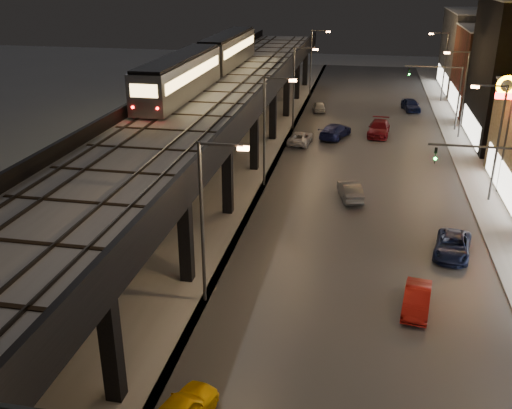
{
  "coord_description": "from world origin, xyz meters",
  "views": [
    {
      "loc": [
        7.09,
        -12.58,
        16.8
      ],
      "look_at": [
        1.71,
        15.15,
        5.0
      ],
      "focal_mm": 40.0,
      "sensor_mm": 36.0,
      "label": 1
    }
  ],
  "objects_px": {
    "car_near_white": "(350,191)",
    "car_onc_white": "(379,129)",
    "car_onc_red": "(411,105)",
    "car_mid_dark": "(335,131)",
    "subway_train": "(208,61)",
    "car_onc_silver": "(417,301)",
    "car_mid_silver": "(300,138)",
    "car_far_white": "(319,107)",
    "car_onc_dark": "(452,247)"
  },
  "relations": [
    {
      "from": "car_near_white",
      "to": "car_onc_white",
      "type": "xyz_separation_m",
      "value": [
        2.28,
        18.94,
        0.09
      ]
    },
    {
      "from": "car_onc_white",
      "to": "car_onc_red",
      "type": "distance_m",
      "value": 13.05
    },
    {
      "from": "car_near_white",
      "to": "car_mid_dark",
      "type": "relative_size",
      "value": 0.8
    },
    {
      "from": "car_near_white",
      "to": "car_onc_white",
      "type": "relative_size",
      "value": 0.78
    },
    {
      "from": "subway_train",
      "to": "car_onc_red",
      "type": "height_order",
      "value": "subway_train"
    },
    {
      "from": "car_near_white",
      "to": "car_onc_silver",
      "type": "height_order",
      "value": "car_near_white"
    },
    {
      "from": "car_near_white",
      "to": "car_mid_silver",
      "type": "height_order",
      "value": "car_near_white"
    },
    {
      "from": "car_mid_dark",
      "to": "car_mid_silver",
      "type": "bearing_deg",
      "value": 58.92
    },
    {
      "from": "car_mid_silver",
      "to": "car_mid_dark",
      "type": "height_order",
      "value": "car_mid_dark"
    },
    {
      "from": "subway_train",
      "to": "car_near_white",
      "type": "xyz_separation_m",
      "value": [
        14.91,
        -13.31,
        -7.6
      ]
    },
    {
      "from": "car_onc_white",
      "to": "car_near_white",
      "type": "bearing_deg",
      "value": -92.26
    },
    {
      "from": "car_far_white",
      "to": "car_onc_white",
      "type": "xyz_separation_m",
      "value": [
        7.28,
        -9.86,
        0.15
      ]
    },
    {
      "from": "subway_train",
      "to": "car_onc_dark",
      "type": "height_order",
      "value": "subway_train"
    },
    {
      "from": "car_mid_silver",
      "to": "car_mid_dark",
      "type": "distance_m",
      "value": 4.43
    },
    {
      "from": "car_mid_silver",
      "to": "car_onc_dark",
      "type": "relative_size",
      "value": 0.99
    },
    {
      "from": "car_mid_silver",
      "to": "car_onc_red",
      "type": "bearing_deg",
      "value": -120.06
    },
    {
      "from": "subway_train",
      "to": "car_mid_silver",
      "type": "height_order",
      "value": "subway_train"
    },
    {
      "from": "subway_train",
      "to": "car_onc_white",
      "type": "height_order",
      "value": "subway_train"
    },
    {
      "from": "car_onc_dark",
      "to": "car_far_white",
      "type": "bearing_deg",
      "value": 118.14
    },
    {
      "from": "subway_train",
      "to": "car_onc_dark",
      "type": "distance_m",
      "value": 31.49
    },
    {
      "from": "subway_train",
      "to": "car_near_white",
      "type": "height_order",
      "value": "subway_train"
    },
    {
      "from": "subway_train",
      "to": "car_mid_dark",
      "type": "bearing_deg",
      "value": 16.72
    },
    {
      "from": "subway_train",
      "to": "car_onc_silver",
      "type": "distance_m",
      "value": 35.07
    },
    {
      "from": "car_onc_red",
      "to": "car_near_white",
      "type": "bearing_deg",
      "value": -112.88
    },
    {
      "from": "car_far_white",
      "to": "car_onc_silver",
      "type": "height_order",
      "value": "car_onc_silver"
    },
    {
      "from": "car_onc_red",
      "to": "car_mid_silver",
      "type": "bearing_deg",
      "value": -136.25
    },
    {
      "from": "car_mid_dark",
      "to": "car_onc_white",
      "type": "distance_m",
      "value": 4.88
    },
    {
      "from": "car_near_white",
      "to": "car_onc_dark",
      "type": "relative_size",
      "value": 0.91
    },
    {
      "from": "car_mid_dark",
      "to": "car_onc_white",
      "type": "relative_size",
      "value": 0.98
    },
    {
      "from": "car_onc_dark",
      "to": "car_onc_white",
      "type": "height_order",
      "value": "car_onc_white"
    },
    {
      "from": "subway_train",
      "to": "car_near_white",
      "type": "relative_size",
      "value": 8.3
    },
    {
      "from": "car_onc_dark",
      "to": "car_onc_red",
      "type": "xyz_separation_m",
      "value": [
        -0.41,
        39.65,
        0.11
      ]
    },
    {
      "from": "car_far_white",
      "to": "car_mid_silver",
      "type": "bearing_deg",
      "value": 79.88
    },
    {
      "from": "car_mid_silver",
      "to": "car_onc_red",
      "type": "relative_size",
      "value": 1.03
    },
    {
      "from": "car_far_white",
      "to": "car_near_white",
      "type": "bearing_deg",
      "value": 92.07
    },
    {
      "from": "subway_train",
      "to": "car_far_white",
      "type": "relative_size",
      "value": 9.47
    },
    {
      "from": "car_onc_silver",
      "to": "subway_train",
      "type": "bearing_deg",
      "value": 131.54
    },
    {
      "from": "car_onc_red",
      "to": "car_far_white",
      "type": "bearing_deg",
      "value": -178.74
    },
    {
      "from": "car_onc_white",
      "to": "car_onc_red",
      "type": "relative_size",
      "value": 1.22
    },
    {
      "from": "subway_train",
      "to": "car_onc_white",
      "type": "relative_size",
      "value": 6.45
    },
    {
      "from": "car_onc_silver",
      "to": "car_far_white",
      "type": "bearing_deg",
      "value": 109.5
    },
    {
      "from": "car_onc_silver",
      "to": "car_onc_white",
      "type": "bearing_deg",
      "value": 100.85
    },
    {
      "from": "car_far_white",
      "to": "car_onc_silver",
      "type": "bearing_deg",
      "value": 93.9
    },
    {
      "from": "car_near_white",
      "to": "car_onc_white",
      "type": "height_order",
      "value": "car_onc_white"
    },
    {
      "from": "car_mid_silver",
      "to": "car_onc_red",
      "type": "xyz_separation_m",
      "value": [
        11.87,
        17.15,
        0.12
      ]
    },
    {
      "from": "car_far_white",
      "to": "car_mid_dark",
      "type": "bearing_deg",
      "value": 95.46
    },
    {
      "from": "car_mid_dark",
      "to": "car_onc_dark",
      "type": "relative_size",
      "value": 1.14
    },
    {
      "from": "car_mid_silver",
      "to": "car_onc_dark",
      "type": "bearing_deg",
      "value": 123.25
    },
    {
      "from": "subway_train",
      "to": "car_mid_dark",
      "type": "xyz_separation_m",
      "value": [
        12.66,
        3.8,
        -7.53
      ]
    },
    {
      "from": "car_near_white",
      "to": "car_onc_red",
      "type": "xyz_separation_m",
      "value": [
        6.27,
        31.36,
        0.06
      ]
    }
  ]
}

